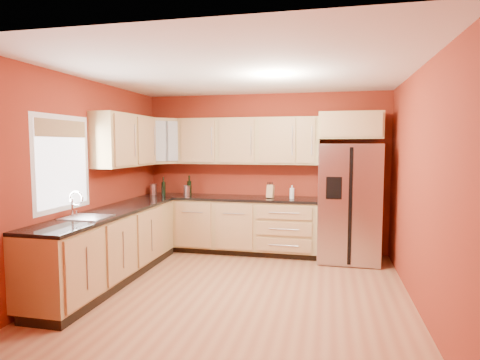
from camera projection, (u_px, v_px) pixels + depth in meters
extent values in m
plane|color=#A15F3E|center=(238.00, 291.00, 4.86)|extent=(4.00, 4.00, 0.00)
plane|color=white|center=(238.00, 72.00, 4.63)|extent=(4.00, 4.00, 0.00)
cube|color=maroon|center=(264.00, 173.00, 6.69)|extent=(4.00, 0.04, 2.60)
cube|color=maroon|center=(175.00, 211.00, 2.80)|extent=(4.00, 0.04, 2.60)
cube|color=maroon|center=(87.00, 181.00, 5.17)|extent=(0.04, 4.00, 2.60)
cube|color=maroon|center=(419.00, 188.00, 4.31)|extent=(0.04, 4.00, 2.60)
cube|color=tan|center=(228.00, 225.00, 6.59)|extent=(2.90, 0.60, 0.88)
cube|color=tan|center=(110.00, 247.00, 5.18)|extent=(0.60, 2.80, 0.88)
cube|color=black|center=(228.00, 198.00, 6.54)|extent=(2.90, 0.62, 0.04)
cube|color=black|center=(110.00, 212.00, 5.14)|extent=(0.62, 2.80, 0.04)
cube|color=tan|center=(248.00, 141.00, 6.53)|extent=(2.30, 0.33, 0.75)
cube|color=tan|center=(125.00, 141.00, 5.80)|extent=(0.33, 1.35, 0.75)
cube|color=tan|center=(163.00, 141.00, 6.68)|extent=(0.67, 0.67, 0.75)
cube|color=tan|center=(350.00, 126.00, 6.04)|extent=(0.92, 0.60, 0.40)
cube|color=#B1B1B6|center=(348.00, 203.00, 6.07)|extent=(0.90, 0.75, 1.78)
cube|color=white|center=(63.00, 163.00, 4.66)|extent=(0.03, 0.90, 1.00)
cylinder|color=#B1B1B6|center=(153.00, 189.00, 6.79)|extent=(0.12, 0.12, 0.18)
cylinder|color=#B1B1B6|center=(187.00, 191.00, 6.65)|extent=(0.11, 0.11, 0.17)
cube|color=tan|center=(270.00, 191.00, 6.36)|extent=(0.12, 0.11, 0.21)
cylinder|color=white|center=(292.00, 192.00, 6.28)|extent=(0.07, 0.07, 0.21)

